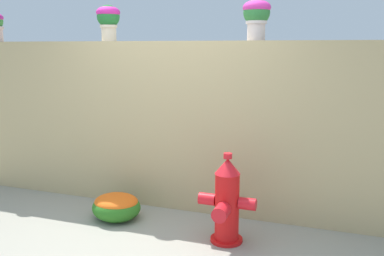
# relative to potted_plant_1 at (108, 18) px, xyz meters

# --- Properties ---
(ground_plane) EXTENTS (24.00, 24.00, 0.00)m
(ground_plane) POSITION_rel_potted_plant_1_xyz_m (0.89, -1.31, -2.20)
(ground_plane) COLOR gray
(stone_wall) EXTENTS (5.93, 0.37, 1.93)m
(stone_wall) POSITION_rel_potted_plant_1_xyz_m (0.89, -0.03, -1.23)
(stone_wall) COLOR tan
(stone_wall) RESTS_ON ground
(potted_plant_1) EXTENTS (0.28, 0.28, 0.42)m
(potted_plant_1) POSITION_rel_potted_plant_1_xyz_m (0.00, 0.00, 0.00)
(potted_plant_1) COLOR beige
(potted_plant_1) RESTS_ON stone_wall
(potted_plant_2) EXTENTS (0.30, 0.30, 0.43)m
(potted_plant_2) POSITION_rel_potted_plant_1_xyz_m (1.77, 0.01, 0.00)
(potted_plant_2) COLOR #C1B2B1
(potted_plant_2) RESTS_ON stone_wall
(fire_hydrant) EXTENTS (0.56, 0.45, 0.88)m
(fire_hydrant) POSITION_rel_potted_plant_1_xyz_m (1.68, -0.81, -1.80)
(fire_hydrant) COLOR red
(fire_hydrant) RESTS_ON ground
(flower_bush_left) EXTENTS (0.54, 0.49, 0.29)m
(flower_bush_left) POSITION_rel_potted_plant_1_xyz_m (0.41, -0.68, -2.04)
(flower_bush_left) COLOR #2C6E1F
(flower_bush_left) RESTS_ON ground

